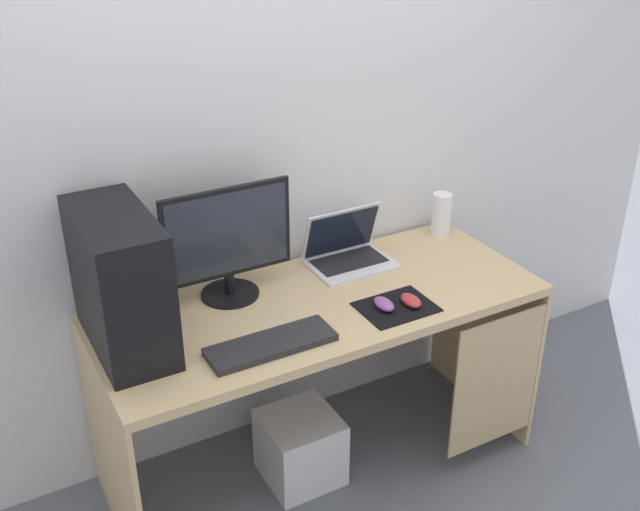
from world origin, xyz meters
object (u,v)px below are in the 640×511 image
(speaker, at_px, (441,214))
(pc_tower, at_px, (120,282))
(mouse_left, at_px, (384,304))
(mouse_right, at_px, (411,301))
(laptop, at_px, (348,253))
(monitor, at_px, (228,243))
(subwoofer, at_px, (300,447))
(keyboard, at_px, (271,344))

(speaker, bearing_deg, pc_tower, -173.15)
(mouse_left, relative_size, mouse_right, 1.00)
(mouse_right, bearing_deg, speaker, 43.36)
(laptop, distance_m, speaker, 0.47)
(speaker, bearing_deg, mouse_left, -143.87)
(pc_tower, xyz_separation_m, mouse_right, (0.93, -0.25, -0.20))
(mouse_left, height_order, mouse_right, same)
(pc_tower, distance_m, mouse_left, 0.89)
(mouse_left, bearing_deg, monitor, 141.28)
(monitor, distance_m, subwoofer, 0.86)
(laptop, xyz_separation_m, mouse_right, (0.03, -0.38, -0.02))
(pc_tower, bearing_deg, keyboard, -32.19)
(keyboard, height_order, mouse_right, mouse_right)
(pc_tower, distance_m, laptop, 0.93)
(pc_tower, distance_m, mouse_right, 0.98)
(pc_tower, bearing_deg, subwoofer, -9.21)
(laptop, bearing_deg, pc_tower, -171.58)
(keyboard, bearing_deg, monitor, 87.47)
(pc_tower, height_order, laptop, pc_tower)
(monitor, bearing_deg, pc_tower, -164.05)
(mouse_left, distance_m, subwoofer, 0.70)
(laptop, relative_size, mouse_right, 3.29)
(laptop, distance_m, mouse_left, 0.37)
(pc_tower, bearing_deg, laptop, 8.42)
(laptop, relative_size, subwoofer, 1.15)
(monitor, xyz_separation_m, keyboard, (-0.02, -0.36, -0.20))
(speaker, distance_m, keyboard, 1.06)
(laptop, distance_m, mouse_right, 0.39)
(subwoofer, bearing_deg, laptop, 34.14)
(keyboard, bearing_deg, mouse_left, 2.58)
(keyboard, bearing_deg, laptop, 36.62)
(monitor, height_order, subwoofer, monitor)
(mouse_left, bearing_deg, laptop, 79.34)
(monitor, xyz_separation_m, speaker, (0.96, 0.05, -0.12))
(speaker, height_order, keyboard, speaker)
(keyboard, xyz_separation_m, subwoofer, (0.18, 0.15, -0.62))
(keyboard, relative_size, mouse_right, 4.38)
(pc_tower, distance_m, subwoofer, 1.01)
(monitor, relative_size, speaker, 2.58)
(subwoofer, bearing_deg, mouse_right, -23.80)
(mouse_right, bearing_deg, keyboard, 179.47)
(mouse_right, bearing_deg, laptop, 94.05)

